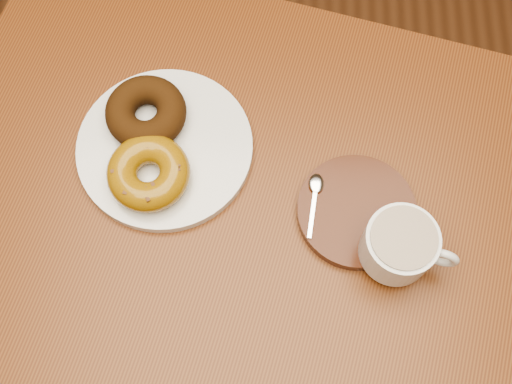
{
  "coord_description": "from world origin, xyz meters",
  "views": [
    {
      "loc": [
        0.24,
        -0.24,
        1.61
      ],
      "look_at": [
        0.23,
        0.06,
        0.83
      ],
      "focal_mm": 45.0,
      "sensor_mm": 36.0,
      "label": 1
    }
  ],
  "objects_px": {
    "donut_plate": "(165,148)",
    "saucer": "(356,212)",
    "cafe_table": "(243,227)",
    "coffee_cup": "(400,245)"
  },
  "relations": [
    {
      "from": "donut_plate",
      "to": "saucer",
      "type": "relative_size",
      "value": 1.54
    },
    {
      "from": "cafe_table",
      "to": "coffee_cup",
      "type": "relative_size",
      "value": 8.5
    },
    {
      "from": "cafe_table",
      "to": "donut_plate",
      "type": "xyz_separation_m",
      "value": [
        -0.11,
        0.07,
        0.14
      ]
    },
    {
      "from": "cafe_table",
      "to": "saucer",
      "type": "xyz_separation_m",
      "value": [
        0.15,
        -0.02,
        0.14
      ]
    },
    {
      "from": "coffee_cup",
      "to": "saucer",
      "type": "bearing_deg",
      "value": 145.81
    },
    {
      "from": "saucer",
      "to": "coffee_cup",
      "type": "xyz_separation_m",
      "value": [
        0.05,
        -0.06,
        0.04
      ]
    },
    {
      "from": "cafe_table",
      "to": "coffee_cup",
      "type": "height_order",
      "value": "coffee_cup"
    },
    {
      "from": "donut_plate",
      "to": "cafe_table",
      "type": "bearing_deg",
      "value": -31.46
    },
    {
      "from": "donut_plate",
      "to": "coffee_cup",
      "type": "relative_size",
      "value": 2.04
    },
    {
      "from": "donut_plate",
      "to": "saucer",
      "type": "distance_m",
      "value": 0.27
    }
  ]
}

